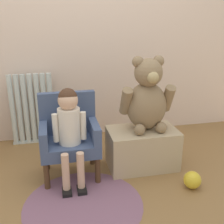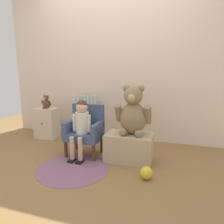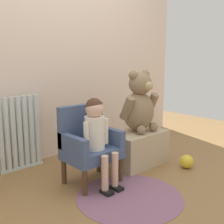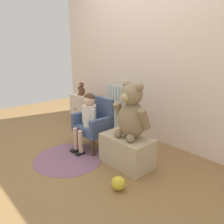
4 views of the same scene
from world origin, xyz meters
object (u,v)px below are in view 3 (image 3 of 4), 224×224
Objects in this scene: low_bench at (138,148)px; floor_rug at (129,196)px; child_figure at (97,129)px; toy_ball at (187,161)px; radiator at (20,133)px; large_teddy_bear at (139,105)px; child_armchair at (89,143)px.

floor_rug is (-0.56, -0.42, -0.17)m from low_bench.
child_figure is 5.61× the size of toy_ball.
toy_ball is at bearing -55.23° from low_bench.
radiator reaches higher than floor_rug.
child_figure is 1.03m from toy_ball.
radiator is at bearing 143.03° from low_bench.
child_figure is (0.32, -0.78, 0.14)m from radiator.
floor_rug is 6.27× the size of toy_ball.
toy_ball reaches higher than floor_rug.
low_bench is 0.95× the size of large_teddy_bear.
child_figure is 0.67m from large_teddy_bear.
child_armchair is at bearing 96.12° from floor_rug.
radiator is at bearing 137.71° from toy_ball.
low_bench is 0.69× the size of floor_rug.
floor_rug is (0.05, -0.34, -0.49)m from child_figure.
low_bench is 0.44m from large_teddy_bear.
radiator is 0.86m from child_figure.
toy_ball is at bearing 1.81° from floor_rug.
large_teddy_bear is 4.59× the size of toy_ball.
child_armchair is at bearing -179.73° from large_teddy_bear.
child_figure reaches higher than toy_ball.
child_figure is 1.29× the size of low_bench.
large_teddy_bear is (0.96, -0.67, 0.25)m from radiator.
child_figure is at bearing 98.05° from floor_rug.
child_figure is at bearing 160.58° from toy_ball.
toy_ball is at bearing -60.57° from large_teddy_bear.
low_bench is at bearing 7.78° from child_figure.
low_bench is 0.49m from toy_ball.
radiator is at bearing 145.17° from large_teddy_bear.
low_bench is at bearing 124.77° from toy_ball.
child_armchair reaches higher than toy_ball.
low_bench is (0.93, -0.70, -0.19)m from radiator.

